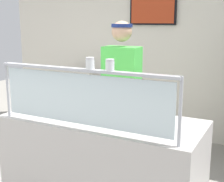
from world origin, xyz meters
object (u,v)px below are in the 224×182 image
object	(u,v)px
worker_figure	(122,94)
pizza_box_stack	(74,78)
pizza_server	(77,111)
pepper_flake_shaker	(110,66)
pizza_tray	(80,113)
parmesan_shaker	(90,64)

from	to	relation	value
worker_figure	pizza_box_stack	world-z (taller)	worker_figure
pizza_server	pepper_flake_shaker	size ratio (longest dim) A/B	3.36
pizza_tray	pepper_flake_shaker	world-z (taller)	pepper_flake_shaker
worker_figure	pizza_tray	bearing A→B (deg)	-96.37
pepper_flake_shaker	worker_figure	bearing A→B (deg)	111.33
pizza_tray	pepper_flake_shaker	distance (m)	0.75
pepper_flake_shaker	pizza_server	bearing A→B (deg)	148.61
pizza_box_stack	pepper_flake_shaker	bearing A→B (deg)	-50.74
pizza_server	parmesan_shaker	size ratio (longest dim) A/B	3.21
pizza_tray	pizza_box_stack	world-z (taller)	pizza_tray
parmesan_shaker	pepper_flake_shaker	world-z (taller)	parmesan_shaker
pizza_tray	pizza_server	xyz separation A→B (m)	(-0.02, -0.02, 0.02)
parmesan_shaker	pizza_box_stack	size ratio (longest dim) A/B	0.20
pepper_flake_shaker	pizza_box_stack	world-z (taller)	pepper_flake_shaker
worker_figure	pizza_box_stack	bearing A→B (deg)	139.76
pepper_flake_shaker	pizza_box_stack	distance (m)	2.90
pizza_tray	pizza_box_stack	size ratio (longest dim) A/B	0.96
pizza_tray	parmesan_shaker	world-z (taller)	parmesan_shaker
parmesan_shaker	worker_figure	distance (m)	1.13
parmesan_shaker	pizza_server	bearing A→B (deg)	137.69
pizza_tray	worker_figure	world-z (taller)	worker_figure
pizza_server	worker_figure	world-z (taller)	worker_figure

